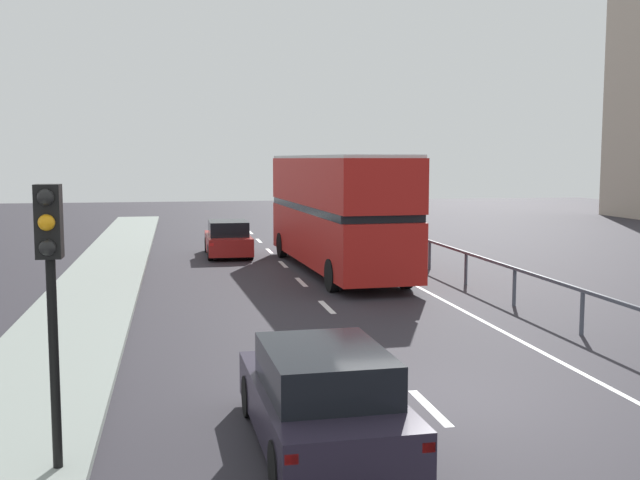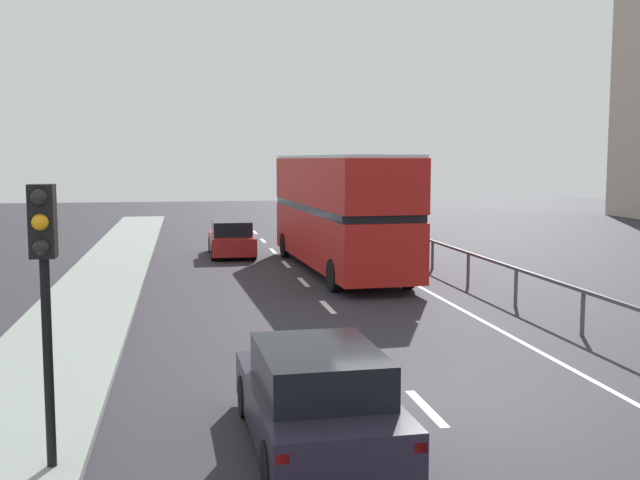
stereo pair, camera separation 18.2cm
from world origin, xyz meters
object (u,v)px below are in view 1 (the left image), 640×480
(double_decker_bus_red, at_px, (336,209))
(sedan_car_ahead, at_px, (228,239))
(hatchback_car_near, at_px, (322,398))
(traffic_signal_pole, at_px, (50,257))

(double_decker_bus_red, relative_size, sedan_car_ahead, 2.76)
(double_decker_bus_red, bearing_deg, sedan_car_ahead, 122.01)
(hatchback_car_near, distance_m, sedan_car_ahead, 21.09)
(double_decker_bus_red, distance_m, sedan_car_ahead, 6.28)
(hatchback_car_near, xyz_separation_m, traffic_signal_pole, (-3.46, -0.44, 2.12))
(sedan_car_ahead, bearing_deg, hatchback_car_near, -90.60)
(hatchback_car_near, height_order, sedan_car_ahead, sedan_car_ahead)
(traffic_signal_pole, height_order, sedan_car_ahead, traffic_signal_pole)
(traffic_signal_pole, distance_m, sedan_car_ahead, 21.92)
(hatchback_car_near, height_order, traffic_signal_pole, traffic_signal_pole)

